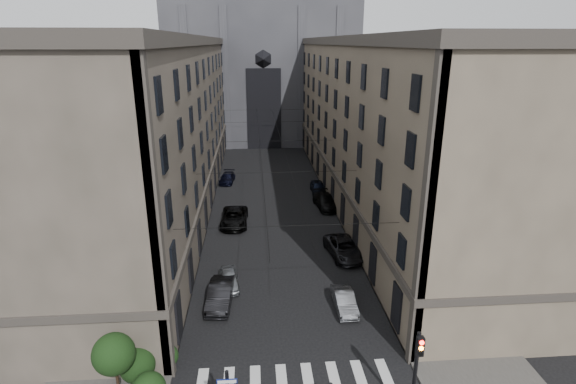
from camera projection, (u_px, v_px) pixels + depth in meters
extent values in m
cube|color=#383533|center=(184.00, 202.00, 53.79)|extent=(7.00, 80.00, 0.15)
cube|color=#383533|center=(356.00, 197.00, 55.36)|extent=(7.00, 80.00, 0.15)
cube|color=beige|center=(295.00, 383.00, 25.29)|extent=(11.00, 3.20, 0.01)
cube|color=#453F34|center=(151.00, 128.00, 50.74)|extent=(13.00, 60.00, 18.00)
cube|color=#38332D|center=(143.00, 41.00, 47.75)|extent=(13.60, 60.60, 0.90)
cube|color=#38332D|center=(155.00, 169.00, 52.26)|extent=(13.40, 60.30, 0.50)
cube|color=brown|center=(385.00, 125.00, 52.74)|extent=(13.00, 60.00, 18.00)
cube|color=#38332D|center=(391.00, 41.00, 49.76)|extent=(13.60, 60.60, 0.90)
cube|color=#38332D|center=(382.00, 164.00, 54.27)|extent=(13.40, 60.30, 0.50)
cube|color=#2D2D33|center=(262.00, 60.00, 86.70)|extent=(34.00, 22.00, 30.00)
cube|color=black|center=(264.00, 109.00, 78.80)|extent=(6.00, 0.30, 14.00)
cube|color=navy|center=(227.00, 381.00, 20.48)|extent=(0.95, 0.05, 0.24)
cylinder|color=black|center=(415.00, 377.00, 22.05)|extent=(0.20, 0.20, 5.20)
cube|color=black|center=(420.00, 346.00, 21.21)|extent=(0.34, 0.30, 1.00)
cylinder|color=#FF0C07|center=(422.00, 343.00, 20.95)|extent=(0.22, 0.05, 0.22)
cylinder|color=orange|center=(421.00, 348.00, 21.06)|extent=(0.22, 0.05, 0.22)
cylinder|color=black|center=(421.00, 354.00, 21.16)|extent=(0.22, 0.05, 0.22)
sphere|color=black|center=(137.00, 365.00, 25.03)|extent=(2.00, 2.00, 2.00)
sphere|color=black|center=(166.00, 356.00, 26.18)|extent=(1.40, 1.40, 1.40)
cylinder|color=black|center=(117.00, 379.00, 23.69)|extent=(0.16, 0.16, 2.40)
sphere|color=black|center=(114.00, 354.00, 23.18)|extent=(2.20, 2.20, 2.20)
cylinder|color=black|center=(288.00, 226.00, 27.64)|extent=(14.00, 0.03, 0.03)
cylinder|color=black|center=(277.00, 172.00, 38.98)|extent=(14.00, 0.03, 0.03)
cylinder|color=black|center=(271.00, 141.00, 51.27)|extent=(14.00, 0.03, 0.03)
cylinder|color=black|center=(267.00, 122.00, 63.56)|extent=(14.00, 0.03, 0.03)
cylinder|color=black|center=(265.00, 110.00, 74.90)|extent=(14.00, 0.03, 0.03)
cylinder|color=black|center=(260.00, 143.00, 52.25)|extent=(0.03, 60.00, 0.03)
cylinder|color=black|center=(282.00, 142.00, 52.44)|extent=(0.03, 60.00, 0.03)
imported|color=gray|center=(229.00, 279.00, 35.08)|extent=(1.87, 3.92, 1.29)
imported|color=black|center=(220.00, 294.00, 32.69)|extent=(2.00, 4.89, 1.58)
imported|color=black|center=(234.00, 217.00, 46.98)|extent=(2.84, 5.90, 1.62)
imported|color=black|center=(227.00, 178.00, 61.22)|extent=(2.23, 4.59, 1.29)
imported|color=slate|center=(344.00, 301.00, 32.13)|extent=(1.44, 3.96, 1.30)
imported|color=black|center=(344.00, 248.00, 40.05)|extent=(3.29, 5.87, 1.55)
imported|color=black|center=(326.00, 201.00, 51.84)|extent=(2.81, 5.59, 1.56)
imported|color=black|center=(318.00, 187.00, 56.96)|extent=(1.81, 4.37, 1.48)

